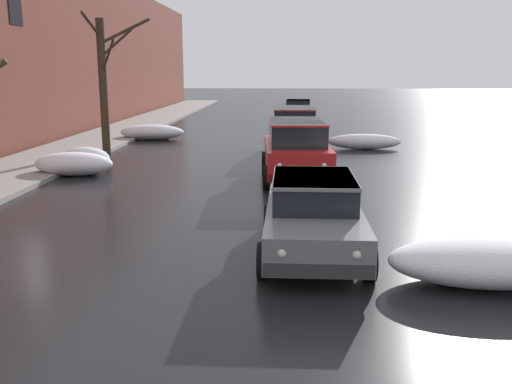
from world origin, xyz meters
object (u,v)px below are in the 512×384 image
(bare_tree_mid_block, at_px, (104,81))
(sedan_silver_parked_far_down_block, at_px, (301,119))
(sedan_black_queued_behind_truck, at_px, (298,111))
(suv_red_parked_kerbside_close, at_px, (296,148))
(suv_maroon_parked_kerbside_mid, at_px, (296,128))
(sedan_grey_approaching_near_lane, at_px, (313,213))

(bare_tree_mid_block, distance_m, sedan_silver_parked_far_down_block, 11.25)
(sedan_silver_parked_far_down_block, relative_size, sedan_black_queued_behind_truck, 0.96)
(suv_red_parked_kerbside_close, relative_size, suv_maroon_parked_kerbside_mid, 1.00)
(sedan_black_queued_behind_truck, bearing_deg, sedan_silver_parked_far_down_block, -89.91)
(sedan_black_queued_behind_truck, bearing_deg, suv_red_parked_kerbside_close, -91.36)
(suv_red_parked_kerbside_close, height_order, sedan_silver_parked_far_down_block, suv_red_parked_kerbside_close)
(suv_maroon_parked_kerbside_mid, bearing_deg, sedan_grey_approaching_near_lane, -89.52)
(bare_tree_mid_block, xyz_separation_m, sedan_grey_approaching_near_lane, (7.65, -12.15, -2.13))
(bare_tree_mid_block, bearing_deg, sedan_grey_approaching_near_lane, -57.80)
(bare_tree_mid_block, bearing_deg, suv_red_parked_kerbside_close, -34.14)
(sedan_silver_parked_far_down_block, bearing_deg, suv_maroon_parked_kerbside_mid, -93.14)
(suv_red_parked_kerbside_close, bearing_deg, bare_tree_mid_block, 145.86)
(suv_maroon_parked_kerbside_mid, distance_m, sedan_silver_parked_far_down_block, 6.84)
(bare_tree_mid_block, relative_size, suv_red_parked_kerbside_close, 1.19)
(sedan_silver_parked_far_down_block, bearing_deg, sedan_black_queued_behind_truck, 90.09)
(bare_tree_mid_block, height_order, suv_red_parked_kerbside_close, bare_tree_mid_block)
(sedan_silver_parked_far_down_block, bearing_deg, bare_tree_mid_block, -135.77)
(bare_tree_mid_block, relative_size, sedan_black_queued_behind_truck, 1.29)
(sedan_grey_approaching_near_lane, height_order, sedan_black_queued_behind_truck, same)
(suv_maroon_parked_kerbside_mid, relative_size, sedan_black_queued_behind_truck, 1.08)
(bare_tree_mid_block, height_order, sedan_black_queued_behind_truck, bare_tree_mid_block)
(sedan_grey_approaching_near_lane, xyz_separation_m, suv_maroon_parked_kerbside_mid, (-0.11, 13.03, 0.24))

